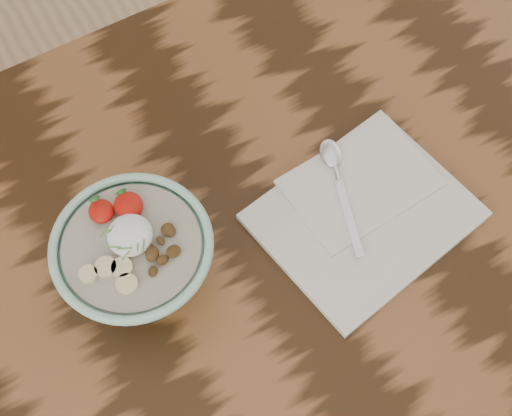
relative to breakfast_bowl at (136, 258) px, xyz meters
The scene contains 4 objects.
table 22.48cm from the breakfast_bowl, 16.37° to the right, with size 160.00×90.00×75.00cm.
breakfast_bowl is the anchor object (origin of this frame).
napkin 30.89cm from the breakfast_bowl, 11.63° to the right, with size 29.59×25.37×1.63cm.
spoon 29.63cm from the breakfast_bowl, ahead, with size 7.74×17.62×0.94cm.
Camera 1 is at (-19.76, -31.65, 160.41)cm, focal length 50.00 mm.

